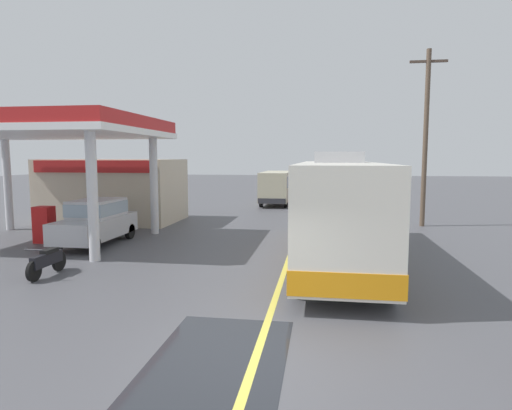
{
  "coord_description": "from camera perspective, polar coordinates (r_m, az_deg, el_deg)",
  "views": [
    {
      "loc": [
        1.1,
        -7.15,
        3.49
      ],
      "look_at": [
        -1.5,
        10.0,
        1.6
      ],
      "focal_mm": 30.55,
      "sensor_mm": 36.0,
      "label": 1
    }
  ],
  "objects": [
    {
      "name": "utility_pole_roadside",
      "position": [
        23.69,
        21.32,
        8.46
      ],
      "size": [
        1.8,
        0.24,
        8.82
      ],
      "color": "brown",
      "rests_on": "ground"
    },
    {
      "name": "gas_station_roadside",
      "position": [
        23.33,
        -20.35,
        3.71
      ],
      "size": [
        9.1,
        11.95,
        5.1
      ],
      "color": "#B21E1E",
      "rests_on": "ground"
    },
    {
      "name": "lane_divider_stripe",
      "position": [
        22.45,
        5.71,
        -2.75
      ],
      "size": [
        0.16,
        50.0,
        0.01
      ],
      "primitive_type": "cube",
      "color": "#D8CC4C",
      "rests_on": "ground"
    },
    {
      "name": "minibus_opposing_lane",
      "position": [
        32.63,
        2.69,
        2.66
      ],
      "size": [
        2.04,
        6.13,
        2.44
      ],
      "color": "#BFB799",
      "rests_on": "ground"
    },
    {
      "name": "coach_bus_main",
      "position": [
        14.82,
        10.67,
        -0.75
      ],
      "size": [
        2.6,
        11.04,
        3.69
      ],
      "color": "silver",
      "rests_on": "ground"
    },
    {
      "name": "car_at_pump",
      "position": [
        18.63,
        -20.18,
        -1.8
      ],
      "size": [
        1.7,
        4.2,
        1.82
      ],
      "color": "#B2B2B7",
      "rests_on": "ground"
    },
    {
      "name": "motorcycle_parked_forecourt",
      "position": [
        14.38,
        -25.69,
        -6.63
      ],
      "size": [
        0.55,
        1.8,
        0.92
      ],
      "color": "black",
      "rests_on": "ground"
    },
    {
      "name": "ground",
      "position": [
        27.39,
        6.25,
        -1.14
      ],
      "size": [
        120.0,
        120.0,
        0.0
      ],
      "primitive_type": "plane",
      "color": "#4C4C51"
    },
    {
      "name": "wet_puddle_patch",
      "position": [
        7.85,
        -5.38,
        -20.19
      ],
      "size": [
        2.35,
        4.29,
        0.01
      ],
      "primitive_type": "cube",
      "color": "#26282D",
      "rests_on": "ground"
    },
    {
      "name": "pedestrian_near_pump",
      "position": [
        21.05,
        -19.79,
        -1.13
      ],
      "size": [
        0.55,
        0.22,
        1.66
      ],
      "color": "#33333F",
      "rests_on": "ground"
    },
    {
      "name": "car_trailing_behind_bus",
      "position": [
        31.77,
        11.08,
        1.63
      ],
      "size": [
        1.7,
        4.2,
        1.82
      ],
      "color": "maroon",
      "rests_on": "ground"
    }
  ]
}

